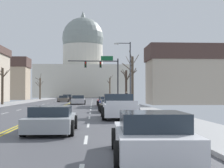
{
  "coord_description": "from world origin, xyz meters",
  "views": [
    {
      "loc": [
        3.76,
        -36.13,
        1.71
      ],
      "look_at": [
        7.87,
        36.6,
        3.58
      ],
      "focal_mm": 52.99,
      "sensor_mm": 36.0,
      "label": 1
    }
  ],
  "objects_px": {
    "pedestrian_00": "(127,97)",
    "bicycle_parked": "(128,103)",
    "street_lamp_right": "(128,68)",
    "sedan_near_01": "(105,101)",
    "sedan_oncoming_01": "(67,98)",
    "signal_gantry": "(104,69)",
    "sedan_oncoming_00": "(64,99)",
    "sedan_near_03": "(110,106)",
    "sedan_near_00": "(78,100)",
    "sedan_near_06": "(151,136)",
    "sedan_near_05": "(51,120)",
    "sedan_near_02": "(107,103)",
    "pickup_truck_near_04": "(119,107)"
  },
  "relations": [
    {
      "from": "sedan_oncoming_00",
      "to": "bicycle_parked",
      "type": "xyz_separation_m",
      "value": [
        9.46,
        -21.87,
        -0.06
      ]
    },
    {
      "from": "sedan_near_03",
      "to": "sedan_near_06",
      "type": "xyz_separation_m",
      "value": [
        0.01,
        -20.53,
        0.04
      ]
    },
    {
      "from": "sedan_near_01",
      "to": "pedestrian_00",
      "type": "height_order",
      "value": "pedestrian_00"
    },
    {
      "from": "sedan_near_02",
      "to": "sedan_near_03",
      "type": "distance_m",
      "value": 6.77
    },
    {
      "from": "sedan_near_05",
      "to": "sedan_oncoming_00",
      "type": "relative_size",
      "value": 0.96
    },
    {
      "from": "sedan_oncoming_00",
      "to": "sedan_near_03",
      "type": "bearing_deg",
      "value": -77.62
    },
    {
      "from": "sedan_near_00",
      "to": "pedestrian_00",
      "type": "bearing_deg",
      "value": -28.12
    },
    {
      "from": "street_lamp_right",
      "to": "pedestrian_00",
      "type": "relative_size",
      "value": 4.53
    },
    {
      "from": "sedan_near_00",
      "to": "bicycle_parked",
      "type": "xyz_separation_m",
      "value": [
        6.26,
        -9.74,
        -0.11
      ]
    },
    {
      "from": "sedan_near_02",
      "to": "sedan_oncoming_01",
      "type": "distance_m",
      "value": 34.59
    },
    {
      "from": "sedan_near_00",
      "to": "pedestrian_00",
      "type": "distance_m",
      "value": 7.62
    },
    {
      "from": "sedan_near_05",
      "to": "bicycle_parked",
      "type": "distance_m",
      "value": 25.04
    },
    {
      "from": "sedan_near_02",
      "to": "sedan_oncoming_01",
      "type": "bearing_deg",
      "value": 101.65
    },
    {
      "from": "sedan_near_02",
      "to": "sedan_near_01",
      "type": "bearing_deg",
      "value": 90.46
    },
    {
      "from": "signal_gantry",
      "to": "street_lamp_right",
      "type": "distance_m",
      "value": 12.29
    },
    {
      "from": "signal_gantry",
      "to": "sedan_near_00",
      "type": "relative_size",
      "value": 1.69
    },
    {
      "from": "signal_gantry",
      "to": "sedan_near_06",
      "type": "distance_m",
      "value": 43.28
    },
    {
      "from": "street_lamp_right",
      "to": "sedan_near_01",
      "type": "distance_m",
      "value": 5.58
    },
    {
      "from": "street_lamp_right",
      "to": "sedan_near_01",
      "type": "relative_size",
      "value": 1.71
    },
    {
      "from": "signal_gantry",
      "to": "sedan_oncoming_00",
      "type": "distance_m",
      "value": 12.35
    },
    {
      "from": "pickup_truck_near_04",
      "to": "street_lamp_right",
      "type": "bearing_deg",
      "value": 81.94
    },
    {
      "from": "sedan_oncoming_00",
      "to": "street_lamp_right",
      "type": "bearing_deg",
      "value": -65.41
    },
    {
      "from": "sedan_near_01",
      "to": "sedan_oncoming_00",
      "type": "relative_size",
      "value": 1.02
    },
    {
      "from": "bicycle_parked",
      "to": "sedan_near_05",
      "type": "bearing_deg",
      "value": -103.52
    },
    {
      "from": "pedestrian_00",
      "to": "sedan_near_06",
      "type": "bearing_deg",
      "value": -94.74
    },
    {
      "from": "street_lamp_right",
      "to": "bicycle_parked",
      "type": "bearing_deg",
      "value": -97.57
    },
    {
      "from": "sedan_near_02",
      "to": "sedan_near_03",
      "type": "bearing_deg",
      "value": -90.16
    },
    {
      "from": "sedan_near_06",
      "to": "bicycle_parked",
      "type": "xyz_separation_m",
      "value": [
        2.55,
        30.07,
        -0.08
      ]
    },
    {
      "from": "signal_gantry",
      "to": "sedan_near_01",
      "type": "xyz_separation_m",
      "value": [
        -0.23,
        -9.38,
        -4.74
      ]
    },
    {
      "from": "sedan_near_00",
      "to": "sedan_oncoming_01",
      "type": "relative_size",
      "value": 1.07
    },
    {
      "from": "sedan_near_00",
      "to": "sedan_near_01",
      "type": "bearing_deg",
      "value": -59.33
    },
    {
      "from": "sedan_oncoming_00",
      "to": "sedan_oncoming_01",
      "type": "height_order",
      "value": "sedan_oncoming_01"
    },
    {
      "from": "sedan_near_00",
      "to": "sedan_near_03",
      "type": "bearing_deg",
      "value": -79.16
    },
    {
      "from": "sedan_near_01",
      "to": "pedestrian_00",
      "type": "relative_size",
      "value": 2.64
    },
    {
      "from": "street_lamp_right",
      "to": "sedan_near_06",
      "type": "xyz_separation_m",
      "value": [
        -2.68,
        -31.0,
        -4.09
      ]
    },
    {
      "from": "pickup_truck_near_04",
      "to": "sedan_near_06",
      "type": "height_order",
      "value": "pickup_truck_near_04"
    },
    {
      "from": "sedan_near_06",
      "to": "bicycle_parked",
      "type": "relative_size",
      "value": 2.43
    },
    {
      "from": "sedan_near_03",
      "to": "sedan_near_05",
      "type": "xyz_separation_m",
      "value": [
        -3.29,
        -14.8,
        0.0
      ]
    },
    {
      "from": "sedan_near_00",
      "to": "pickup_truck_near_04",
      "type": "distance_m",
      "value": 26.74
    },
    {
      "from": "sedan_near_01",
      "to": "sedan_oncoming_00",
      "type": "xyz_separation_m",
      "value": [
        -6.86,
        18.3,
        -0.03
      ]
    },
    {
      "from": "pedestrian_00",
      "to": "bicycle_parked",
      "type": "height_order",
      "value": "pedestrian_00"
    },
    {
      "from": "sedan_oncoming_01",
      "to": "bicycle_parked",
      "type": "bearing_deg",
      "value": -72.96
    },
    {
      "from": "sedan_near_05",
      "to": "pedestrian_00",
      "type": "bearing_deg",
      "value": 78.32
    },
    {
      "from": "signal_gantry",
      "to": "pedestrian_00",
      "type": "relative_size",
      "value": 4.67
    },
    {
      "from": "bicycle_parked",
      "to": "pickup_truck_near_04",
      "type": "bearing_deg",
      "value": -98.08
    },
    {
      "from": "pedestrian_00",
      "to": "bicycle_parked",
      "type": "xyz_separation_m",
      "value": [
        -0.45,
        -6.15,
        -0.6
      ]
    },
    {
      "from": "sedan_near_03",
      "to": "sedan_near_05",
      "type": "relative_size",
      "value": 1.04
    },
    {
      "from": "sedan_near_05",
      "to": "street_lamp_right",
      "type": "bearing_deg",
      "value": 76.69
    },
    {
      "from": "sedan_near_03",
      "to": "sedan_oncoming_01",
      "type": "xyz_separation_m",
      "value": [
        -6.97,
        40.65,
        0.07
      ]
    },
    {
      "from": "street_lamp_right",
      "to": "sedan_near_03",
      "type": "height_order",
      "value": "street_lamp_right"
    }
  ]
}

